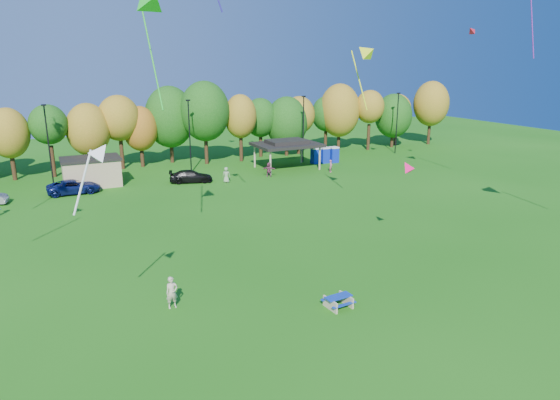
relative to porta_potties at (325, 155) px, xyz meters
name	(u,v)px	position (x,y,z in m)	size (l,w,h in m)	color
ground	(356,316)	(-20.39, -38.11, -1.10)	(160.00, 160.00, 0.00)	#19600F
tree_line	(155,122)	(-21.42, 7.40, 4.82)	(93.57, 10.55, 11.15)	black
lamp_posts	(190,134)	(-18.39, 1.89, 3.80)	(64.50, 0.25, 9.09)	black
utility_building	(91,172)	(-30.39, -0.11, 0.54)	(6.30, 4.30, 3.25)	tan
pavilion	(287,144)	(-6.39, -1.11, 2.13)	(8.20, 6.20, 3.77)	tan
porta_potties	(325,155)	(0.00, 0.00, 0.00)	(3.75, 1.61, 2.18)	#0D27B2
picnic_table	(338,301)	(-20.73, -36.76, -0.70)	(1.70, 1.45, 0.69)	tan
kite_flyer	(172,293)	(-29.30, -32.73, -0.16)	(0.69, 0.45, 1.88)	#BFAF8F
car_c	(74,187)	(-32.52, -2.95, -0.35)	(2.47, 5.37, 1.49)	#0D1853
car_d	(191,176)	(-19.89, -3.32, -0.39)	(2.00, 4.91, 1.42)	black
far_person_0	(331,166)	(-2.39, -5.59, -0.30)	(0.58, 0.38, 1.59)	#C45C78
far_person_1	(226,175)	(-16.25, -5.26, -0.18)	(0.90, 0.58, 1.83)	#86A571
far_person_3	(269,169)	(-10.49, -4.48, -0.21)	(1.64, 0.52, 1.77)	#823656
kite_3	(407,167)	(-11.90, -31.41, 5.31)	(1.21, 1.37, 1.12)	#FB0D63
kite_8	(100,153)	(-32.71, -35.80, 8.61)	(2.09, 1.08, 3.35)	white
kite_10	(471,30)	(8.20, -16.43, 15.71)	(1.22, 0.97, 1.15)	red
kite_14	(364,52)	(-11.61, -25.08, 13.16)	(1.93, 3.26, 5.48)	#E4FF1A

